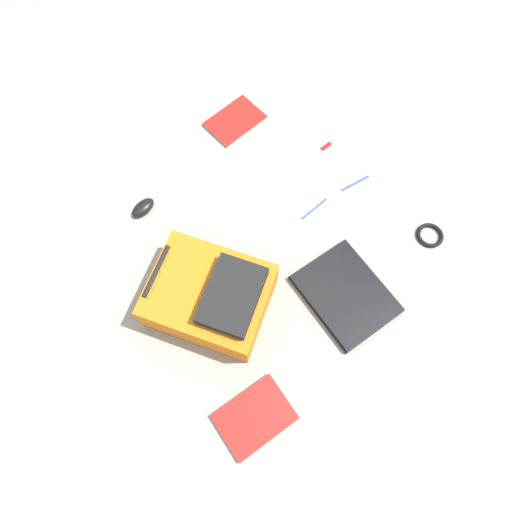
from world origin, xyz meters
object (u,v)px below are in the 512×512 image
at_px(laptop, 346,294).
at_px(pen_black, 314,209).
at_px(pen_blue, 355,183).
at_px(usb_stick, 326,146).
at_px(cable_coil, 430,235).
at_px(computer_mouse, 143,208).
at_px(book_comic, 235,121).
at_px(backpack, 211,296).
at_px(book_blue, 255,417).

relative_size(laptop, pen_black, 2.95).
height_order(pen_blue, usb_stick, same).
bearing_deg(pen_blue, cable_coil, -1.44).
height_order(computer_mouse, usb_stick, computer_mouse).
relative_size(book_comic, pen_black, 1.89).
relative_size(book_comic, cable_coil, 2.44).
relative_size(computer_mouse, pen_black, 0.76).
bearing_deg(pen_black, laptop, -34.77).
bearing_deg(backpack, pen_blue, 82.44).
relative_size(backpack, cable_coil, 4.67).
bearing_deg(book_blue, cable_coil, 84.65).
distance_m(book_comic, pen_blue, 0.60).
relative_size(backpack, laptop, 1.23).
relative_size(pen_blue, usb_stick, 2.57).
bearing_deg(usb_stick, book_comic, -157.94).
height_order(book_blue, cable_coil, book_blue).
distance_m(book_blue, usb_stick, 1.15).
relative_size(book_comic, usb_stick, 4.91).
xyz_separation_m(laptop, book_comic, (-0.85, 0.34, -0.01)).
bearing_deg(computer_mouse, pen_black, 42.96).
xyz_separation_m(computer_mouse, pen_black, (0.52, 0.45, -0.02)).
bearing_deg(laptop, book_blue, -87.76).
xyz_separation_m(laptop, usb_stick, (-0.46, 0.50, -0.01)).
relative_size(backpack, pen_blue, 3.66).
height_order(book_comic, usb_stick, book_comic).
bearing_deg(pen_blue, book_comic, -171.69).
xyz_separation_m(book_blue, pen_black, (-0.33, 0.76, -0.01)).
xyz_separation_m(laptop, pen_blue, (-0.25, 0.42, -0.01)).
xyz_separation_m(backpack, book_comic, (-0.49, 0.68, -0.08)).
bearing_deg(pen_black, book_blue, -66.42).
relative_size(laptop, usb_stick, 7.68).
height_order(backpack, pen_blue, backpack).
xyz_separation_m(book_comic, computer_mouse, (0.01, -0.57, 0.01)).
relative_size(backpack, usb_stick, 9.41).
distance_m(backpack, usb_stick, 0.85).
bearing_deg(backpack, laptop, 43.75).
distance_m(laptop, book_comic, 0.91).
xyz_separation_m(book_blue, cable_coil, (0.09, 0.96, -0.00)).
xyz_separation_m(backpack, pen_blue, (0.10, 0.77, -0.08)).
height_order(pen_black, pen_blue, pen_blue).
bearing_deg(book_comic, backpack, -54.14).
relative_size(book_blue, pen_black, 2.04).
distance_m(laptop, computer_mouse, 0.87).
height_order(book_comic, cable_coil, same).
height_order(book_blue, pen_blue, book_blue).
bearing_deg(backpack, computer_mouse, 167.50).
bearing_deg(pen_blue, backpack, -97.56).
relative_size(book_blue, pen_blue, 2.06).
distance_m(computer_mouse, usb_stick, 0.82).
height_order(book_comic, computer_mouse, computer_mouse).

